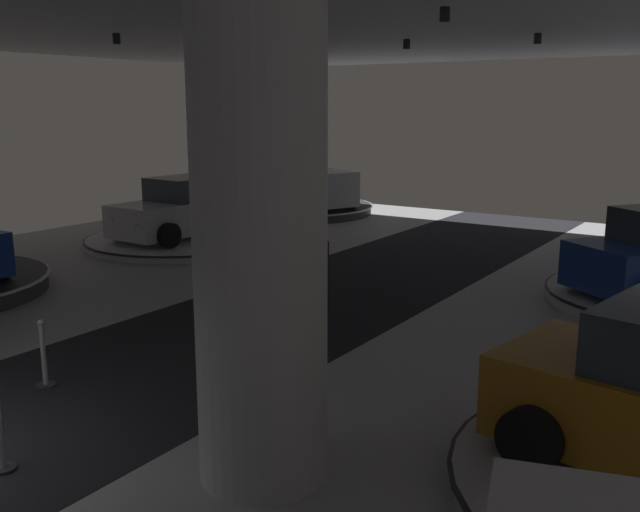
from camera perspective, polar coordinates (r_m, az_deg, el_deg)
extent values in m
cylinder|color=black|center=(16.24, -16.01, 16.42)|extent=(0.16, 0.16, 0.22)
cylinder|color=black|center=(19.43, -5.89, 16.01)|extent=(0.16, 0.16, 0.22)
cylinder|color=black|center=(13.29, -3.40, 17.92)|extent=(0.16, 0.16, 0.22)
cylinder|color=black|center=(17.17, 6.96, 16.52)|extent=(0.16, 0.16, 0.22)
cylinder|color=black|center=(11.73, 9.97, 18.55)|extent=(0.16, 0.16, 0.22)
cylinder|color=black|center=(16.30, 17.06, 16.34)|extent=(0.16, 0.16, 0.22)
cylinder|color=silver|center=(7.25, -4.86, 2.42)|extent=(1.38, 1.38, 5.50)
cylinder|color=#333338|center=(26.56, -1.90, 3.83)|extent=(5.56, 5.56, 0.32)
cylinder|color=white|center=(26.54, -1.90, 4.11)|extent=(5.68, 5.68, 0.05)
cube|color=silver|center=(26.44, -1.91, 5.78)|extent=(5.69, 4.17, 1.20)
cube|color=silver|center=(27.84, -3.66, 8.25)|extent=(2.35, 2.45, 1.00)
cube|color=#28333D|center=(27.39, -3.16, 8.19)|extent=(0.82, 1.61, 0.75)
cylinder|color=black|center=(27.58, -5.95, 5.30)|extent=(0.88, 0.61, 0.84)
cylinder|color=black|center=(28.66, -1.67, 5.61)|extent=(0.88, 0.61, 0.84)
cylinder|color=black|center=(24.31, -2.18, 4.44)|extent=(0.88, 0.61, 0.84)
cylinder|color=black|center=(25.52, 2.45, 4.80)|extent=(0.88, 0.61, 0.84)
cylinder|color=black|center=(16.40, -24.27, -0.44)|extent=(0.68, 0.23, 0.68)
cylinder|color=black|center=(9.48, 21.99, -9.53)|extent=(0.71, 0.33, 0.68)
cylinder|color=black|center=(7.78, 16.44, -13.95)|extent=(0.71, 0.33, 0.68)
cylinder|color=silver|center=(20.99, -10.86, 1.27)|extent=(5.49, 5.49, 0.22)
cylinder|color=black|center=(20.98, -10.87, 1.49)|extent=(5.60, 5.60, 0.05)
cube|color=silver|center=(20.87, -10.94, 3.22)|extent=(2.03, 4.29, 0.90)
cube|color=#2D3842|center=(20.87, -10.72, 5.30)|extent=(1.66, 1.98, 0.70)
cylinder|color=black|center=(19.24, -12.01, 1.62)|extent=(0.26, 0.69, 0.68)
cylinder|color=black|center=(20.76, -15.68, 2.19)|extent=(0.26, 0.69, 0.68)
cylinder|color=black|center=(21.20, -6.24, 2.76)|extent=(0.26, 0.69, 0.68)
cylinder|color=black|center=(22.59, -9.97, 3.23)|extent=(0.26, 0.69, 0.68)
sphere|color=white|center=(19.16, -14.47, 2.62)|extent=(0.18, 0.18, 0.18)
sphere|color=white|center=(19.93, -16.27, 2.87)|extent=(0.18, 0.18, 0.18)
cylinder|color=black|center=(15.66, 20.23, -1.11)|extent=(0.58, 0.68, 0.68)
cylinder|color=black|center=(13.88, 0.43, -2.80)|extent=(0.14, 0.14, 0.80)
cylinder|color=black|center=(13.90, -0.30, -2.78)|extent=(0.14, 0.14, 0.80)
cylinder|color=black|center=(13.73, 0.07, -0.13)|extent=(0.32, 0.32, 0.62)
sphere|color=beige|center=(13.65, 0.07, 1.60)|extent=(0.22, 0.22, 0.22)
cylinder|color=#333338|center=(8.91, -24.06, -15.31)|extent=(0.28, 0.28, 0.04)
cylinder|color=#333338|center=(11.06, -21.12, -9.65)|extent=(0.28, 0.28, 0.04)
cylinder|color=#B2B2B7|center=(10.91, -21.30, -7.40)|extent=(0.07, 0.07, 0.96)
sphere|color=#B2B2B7|center=(10.77, -21.50, -4.98)|extent=(0.10, 0.10, 0.10)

